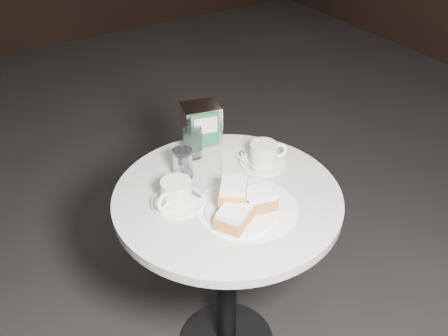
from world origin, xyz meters
The scene contains 8 objects.
cafe_table centered at (0.00, 0.00, 0.55)m, with size 0.70×0.70×0.74m.
sugar_spill centered at (0.01, -0.09, 0.75)m, with size 0.30×0.30×0.00m, color white.
beignet_plate centered at (-0.02, -0.10, 0.78)m, with size 0.24×0.24×0.10m.
coffee_cup_left centered at (-0.15, 0.04, 0.78)m, with size 0.21×0.21×0.08m.
coffee_cup_right centered at (0.19, 0.07, 0.78)m, with size 0.19×0.19×0.08m.
water_glass_left centered at (-0.07, 0.15, 0.79)m, with size 0.07×0.07×0.10m.
water_glass_right centered at (0.01, 0.24, 0.80)m, with size 0.09×0.09×0.10m.
napkin_dispenser centered at (0.08, 0.30, 0.82)m, with size 0.15×0.13×0.15m.
Camera 1 is at (-0.64, -1.01, 1.68)m, focal length 40.00 mm.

